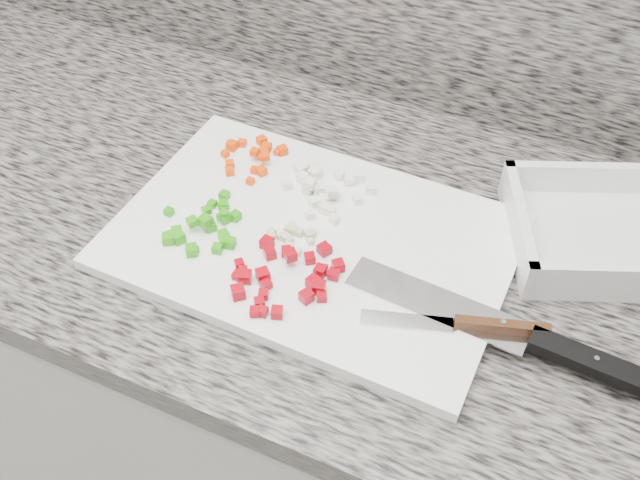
{
  "coord_description": "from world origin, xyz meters",
  "views": [
    {
      "loc": [
        0.34,
        0.82,
        1.57
      ],
      "look_at": [
        0.09,
        1.37,
        0.94
      ],
      "focal_mm": 40.0,
      "sensor_mm": 36.0,
      "label": 1
    }
  ],
  "objects": [
    {
      "name": "paring_knife",
      "position": [
        0.31,
        1.33,
        0.92
      ],
      "size": [
        0.21,
        0.08,
        0.02
      ],
      "rotation": [
        0.0,
        0.0,
        0.3
      ],
      "color": "silver",
      "rests_on": "cutting_board"
    },
    {
      "name": "cabinet",
      "position": [
        0.0,
        1.44,
        0.43
      ],
      "size": [
        3.92,
        0.62,
        0.86
      ],
      "primitive_type": "cube",
      "color": "beige",
      "rests_on": "ground"
    },
    {
      "name": "countertop",
      "position": [
        0.0,
        1.44,
        0.88
      ],
      "size": [
        3.96,
        0.64,
        0.04
      ],
      "primitive_type": "cube",
      "color": "slate",
      "rests_on": "cabinet"
    },
    {
      "name": "tray",
      "position": [
        0.43,
        1.55,
        0.92
      ],
      "size": [
        0.32,
        0.28,
        0.06
      ],
      "rotation": [
        0.0,
        0.0,
        0.39
      ],
      "color": "silver",
      "rests_on": "countertop"
    },
    {
      "name": "red_pepper_pile",
      "position": [
        0.08,
        1.31,
        0.92
      ],
      "size": [
        0.13,
        0.14,
        0.02
      ],
      "color": "#A3020F",
      "rests_on": "cutting_board"
    },
    {
      "name": "carrot_pile",
      "position": [
        -0.07,
        1.5,
        0.92
      ],
      "size": [
        0.09,
        0.1,
        0.02
      ],
      "color": "#F94105",
      "rests_on": "cutting_board"
    },
    {
      "name": "garlic_pile",
      "position": [
        0.05,
        1.37,
        0.92
      ],
      "size": [
        0.06,
        0.05,
        0.01
      ],
      "color": "beige",
      "rests_on": "cutting_board"
    },
    {
      "name": "onion_pile",
      "position": [
        0.05,
        1.47,
        0.92
      ],
      "size": [
        0.12,
        0.11,
        0.02
      ],
      "color": "white",
      "rests_on": "cutting_board"
    },
    {
      "name": "cutting_board",
      "position": [
        0.07,
        1.39,
        0.91
      ],
      "size": [
        0.51,
        0.34,
        0.02
      ],
      "primitive_type": "cube",
      "rotation": [
        0.0,
        0.0,
        -0.03
      ],
      "color": "white",
      "rests_on": "countertop"
    },
    {
      "name": "green_pepper_pile",
      "position": [
        -0.05,
        1.34,
        0.92
      ],
      "size": [
        0.12,
        0.12,
        0.02
      ],
      "color": "#2C9C0E",
      "rests_on": "cutting_board"
    },
    {
      "name": "chef_knife",
      "position": [
        0.37,
        1.34,
        0.92
      ],
      "size": [
        0.36,
        0.07,
        0.02
      ],
      "rotation": [
        0.0,
        0.0,
        -0.08
      ],
      "color": "silver",
      "rests_on": "cutting_board"
    }
  ]
}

